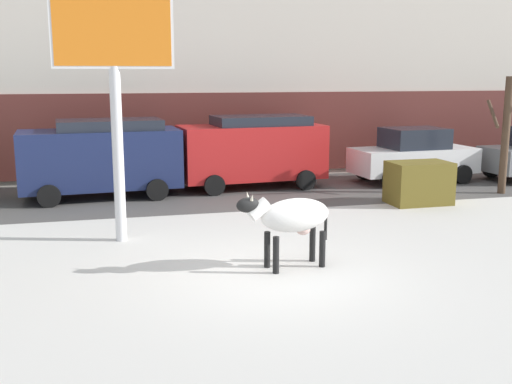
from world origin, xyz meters
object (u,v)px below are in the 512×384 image
object	(u,v)px
dumpster	(419,183)
car_navy_van	(101,156)
billboard	(113,41)
car_red_van	(252,149)
bare_tree_left_lot	(506,132)
car_white_sedan	(413,155)
pedestrian_far_left	(301,149)
pedestrian_by_cars	(81,156)
cow_holstein	(292,216)

from	to	relation	value
dumpster	car_navy_van	bearing A→B (deg)	160.62
billboard	car_red_van	size ratio (longest dim) A/B	1.18
car_navy_van	bare_tree_left_lot	distance (m)	12.20
car_white_sedan	bare_tree_left_lot	bearing A→B (deg)	-57.35
car_white_sedan	bare_tree_left_lot	xyz separation A→B (m)	(1.65, -2.58, 0.99)
billboard	car_white_sedan	distance (m)	11.75
pedestrian_far_left	pedestrian_by_cars	bearing A→B (deg)	180.00
car_navy_van	pedestrian_far_left	distance (m)	7.86
cow_holstein	car_red_van	world-z (taller)	car_red_van
cow_holstein	billboard	distance (m)	5.31
dumpster	cow_holstein	bearing A→B (deg)	-138.01
pedestrian_by_cars	dumpster	world-z (taller)	pedestrian_by_cars
cow_holstein	car_navy_van	distance (m)	8.52
car_navy_van	dumpster	xyz separation A→B (m)	(8.71, -3.06, -0.64)
car_red_van	pedestrian_far_left	xyz separation A→B (m)	(2.48, 2.58, -0.36)
bare_tree_left_lot	pedestrian_by_cars	bearing A→B (deg)	156.79
car_red_van	dumpster	distance (m)	5.41
car_navy_van	car_red_van	xyz separation A→B (m)	(4.73, 0.54, 0.00)
pedestrian_by_cars	billboard	bearing A→B (deg)	-82.46
cow_holstein	pedestrian_far_left	world-z (taller)	pedestrian_far_left
car_navy_van	bare_tree_left_lot	size ratio (longest dim) A/B	1.33
car_white_sedan	pedestrian_by_cars	bearing A→B (deg)	165.48
cow_holstein	pedestrian_by_cars	bearing A→B (deg)	111.02
cow_holstein	car_red_van	distance (m)	8.40
bare_tree_left_lot	dumpster	xyz separation A→B (m)	(-3.25, -0.75, -1.29)
billboard	dumpster	world-z (taller)	billboard
billboard	car_navy_van	size ratio (longest dim) A/B	1.18
car_red_van	pedestrian_by_cars	distance (m)	6.01
billboard	pedestrian_by_cars	size ratio (longest dim) A/B	3.21
car_white_sedan	bare_tree_left_lot	size ratio (longest dim) A/B	1.21
car_red_van	billboard	bearing A→B (deg)	-127.98
pedestrian_far_left	bare_tree_left_lot	size ratio (longest dim) A/B	0.49
car_white_sedan	billboard	bearing A→B (deg)	-151.94
cow_holstein	billboard	xyz separation A→B (m)	(-3.10, 2.74, 3.31)
pedestrian_by_cars	cow_holstein	bearing A→B (deg)	-68.98
car_navy_van	pedestrian_by_cars	size ratio (longest dim) A/B	2.73
car_navy_van	car_white_sedan	xyz separation A→B (m)	(10.31, 0.27, -0.33)
car_navy_van	pedestrian_far_left	bearing A→B (deg)	23.40
car_white_sedan	bare_tree_left_lot	distance (m)	3.22
car_navy_van	bare_tree_left_lot	xyz separation A→B (m)	(11.97, -2.31, 0.65)
car_white_sedan	pedestrian_far_left	xyz separation A→B (m)	(-3.11, 2.85, -0.03)
pedestrian_by_cars	car_white_sedan	bearing A→B (deg)	-14.52
bare_tree_left_lot	car_white_sedan	bearing A→B (deg)	122.65
billboard	car_red_van	xyz separation A→B (m)	(4.34, 5.56, -3.07)
pedestrian_far_left	dumpster	xyz separation A→B (m)	(1.51, -6.18, -0.28)
billboard	car_navy_van	bearing A→B (deg)	94.38
car_red_van	bare_tree_left_lot	distance (m)	7.80
cow_holstein	car_navy_van	bearing A→B (deg)	114.19
cow_holstein	dumpster	distance (m)	7.04
car_navy_van	pedestrian_far_left	size ratio (longest dim) A/B	2.73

